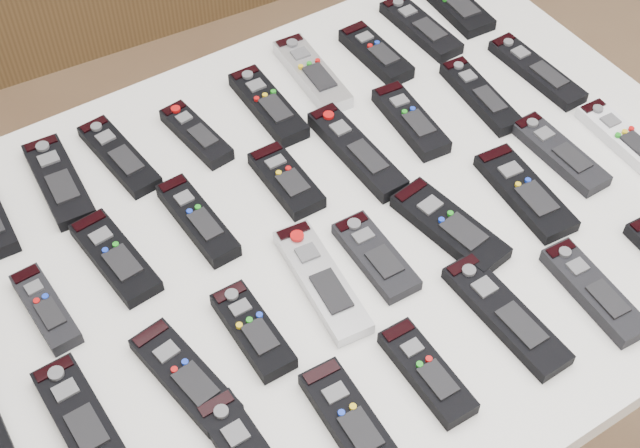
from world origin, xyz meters
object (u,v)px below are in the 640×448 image
remote_28 (627,142)px  remote_27 (560,153)px  remote_8 (421,28)px  remote_25 (449,227)px  remote_34 (505,315)px  remote_22 (253,331)px  remote_32 (350,421)px  remote_15 (357,151)px  remote_2 (59,181)px  remote_3 (119,156)px  remote_35 (594,292)px  remote_17 (480,96)px  remote_21 (185,376)px  remote_24 (376,256)px  table (320,258)px  remote_13 (198,220)px  remote_14 (286,180)px  remote_16 (411,121)px  remote_18 (537,71)px  remote_20 (80,418)px  remote_33 (427,372)px  remote_6 (312,74)px  remote_7 (376,54)px  remote_23 (322,281)px  remote_11 (46,309)px  remote_12 (115,257)px  remote_26 (525,192)px  remote_9 (455,5)px  remote_4 (196,134)px

remote_28 → remote_27: bearing=163.0°
remote_8 → remote_25: bearing=-122.8°
remote_34 → remote_22: bearing=150.5°
remote_22 → remote_32: 0.18m
remote_15 → remote_25: size_ratio=1.13×
remote_2 → remote_3: 0.10m
remote_25 → remote_35: same height
remote_17 → remote_21: (-0.65, -0.21, -0.00)m
remote_24 → remote_28: remote_28 is taller
table → remote_13: remote_13 is taller
remote_25 → remote_14: bearing=117.8°
remote_16 → remote_18: (0.25, -0.02, -0.00)m
table → remote_2: bearing=133.9°
remote_3 → remote_25: 0.52m
remote_24 → remote_13: bearing=134.7°
remote_22 → remote_24: (0.21, 0.01, -0.00)m
remote_18 → remote_20: bearing=-169.6°
remote_22 → remote_34: bearing=-27.8°
remote_17 → remote_18: size_ratio=0.92×
remote_33 → remote_2: bearing=116.0°
remote_6 → remote_7: bearing=-2.7°
remote_15 → remote_18: (0.36, -0.01, -0.00)m
remote_15 → remote_25: 0.20m
remote_16 → remote_2: bearing=166.0°
remote_13 → remote_23: remote_13 is taller
remote_22 → remote_28: 0.67m
remote_11 → remote_13: size_ratio=0.85×
remote_18 → remote_16: bearing=175.1°
remote_3 → remote_14: 0.26m
remote_24 → remote_25: 0.12m
remote_3 → remote_2: bearing=174.3°
remote_8 → remote_24: (-0.36, -0.38, -0.00)m
remote_12 → remote_14: size_ratio=1.20×
remote_24 → remote_26: size_ratio=0.83×
remote_3 → remote_9: (0.67, 0.02, 0.00)m
remote_9 → remote_22: 0.78m
remote_4 → remote_22: remote_22 is taller
table → remote_8: bearing=36.2°
remote_11 → remote_33: 0.51m
remote_24 → remote_17: bearing=30.0°
remote_20 → remote_12: bearing=54.5°
remote_2 → remote_4: bearing=-2.4°
remote_13 → remote_21: 0.26m
remote_18 → remote_25: size_ratio=1.06×
remote_12 → remote_17: (0.64, -0.02, 0.00)m
remote_14 → remote_33: size_ratio=0.93×
remote_12 → remote_15: bearing=-7.1°
remote_24 → remote_32: (-0.17, -0.19, 0.00)m
remote_9 → remote_26: same height
remote_7 → remote_32: 0.69m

